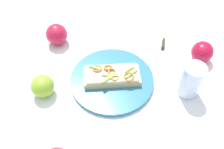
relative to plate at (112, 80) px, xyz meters
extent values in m
plane|color=white|center=(0.00, 0.00, -0.01)|extent=(2.00, 2.00, 0.00)
cylinder|color=teal|center=(0.00, 0.00, 0.00)|extent=(0.28, 0.28, 0.02)
cube|color=tan|center=(0.00, 0.00, 0.02)|extent=(0.17, 0.20, 0.02)
cube|color=#EEEAC4|center=(0.00, 0.00, 0.03)|extent=(0.16, 0.18, 0.01)
torus|color=#AF6C35|center=(0.01, -0.06, 0.04)|extent=(0.05, 0.05, 0.02)
torus|color=#B17839|center=(-0.01, 0.05, 0.04)|extent=(0.05, 0.05, 0.01)
torus|color=#B76825|center=(0.01, 0.02, 0.04)|extent=(0.03, 0.03, 0.02)
torus|color=#BE6629|center=(0.00, 0.00, 0.04)|extent=(0.03, 0.03, 0.01)
torus|color=#C17339|center=(-0.01, -0.02, 0.04)|extent=(0.04, 0.04, 0.01)
cube|color=#6FA738|center=(0.02, -0.06, 0.04)|extent=(0.05, 0.02, 0.01)
cube|color=#86B234|center=(-0.02, -0.01, 0.04)|extent=(0.05, 0.02, 0.01)
cube|color=#85AC41|center=(-0.02, 0.00, 0.04)|extent=(0.03, 0.05, 0.01)
cube|color=#7BBB38|center=(-0.03, -0.01, 0.04)|extent=(0.06, 0.03, 0.01)
cube|color=#7CAD3E|center=(-0.02, 0.06, 0.04)|extent=(0.01, 0.04, 0.01)
cube|color=#88AA41|center=(0.04, -0.04, 0.04)|extent=(0.04, 0.02, 0.01)
sphere|color=#B41936|center=(0.05, 0.28, 0.03)|extent=(0.11, 0.11, 0.08)
sphere|color=#7EAE2D|center=(-0.16, 0.16, 0.03)|extent=(0.10, 0.10, 0.07)
sphere|color=#A7112F|center=(0.26, -0.22, 0.03)|extent=(0.10, 0.10, 0.08)
cylinder|color=silver|center=(0.09, -0.23, 0.05)|extent=(0.07, 0.07, 0.12)
cube|color=silver|center=(0.19, -0.10, -0.01)|extent=(0.08, 0.03, 0.00)
cube|color=#282F1F|center=(0.25, -0.08, 0.00)|extent=(0.05, 0.03, 0.02)
camera|label=1|loc=(-0.43, -0.27, 0.64)|focal=38.46mm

